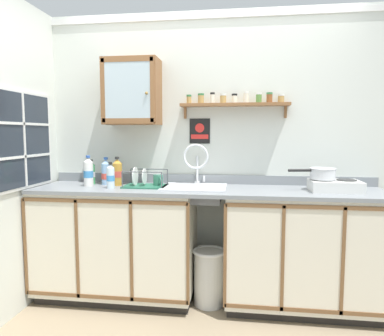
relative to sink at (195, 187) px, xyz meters
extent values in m
plane|color=gray|center=(0.10, -0.42, -0.97)|extent=(5.88, 5.88, 0.00)
cube|color=silver|center=(0.10, 0.27, 0.26)|extent=(3.48, 0.05, 2.46)
cube|color=white|center=(0.10, 0.24, 1.44)|extent=(3.48, 0.02, 0.05)
cube|color=black|center=(-0.66, -0.02, -0.93)|extent=(1.29, 0.52, 0.08)
cube|color=beige|center=(-0.66, -0.05, -0.46)|extent=(1.31, 0.58, 0.85)
cube|color=brown|center=(-0.66, -0.34, -0.07)|extent=(1.31, 0.01, 0.03)
cube|color=brown|center=(-0.66, -0.34, -0.84)|extent=(1.31, 0.01, 0.03)
cube|color=brown|center=(-1.32, -0.34, -0.46)|extent=(0.02, 0.01, 0.78)
cube|color=brown|center=(-0.88, -0.34, -0.46)|extent=(0.02, 0.01, 0.78)
cube|color=brown|center=(-0.44, -0.34, -0.46)|extent=(0.02, 0.01, 0.78)
cube|color=brown|center=(-0.01, -0.34, -0.46)|extent=(0.02, 0.01, 0.78)
cube|color=black|center=(0.89, -0.02, -0.93)|extent=(1.22, 0.52, 0.08)
cube|color=beige|center=(0.89, -0.05, -0.46)|extent=(1.25, 0.58, 0.85)
cube|color=brown|center=(0.89, -0.34, -0.07)|extent=(1.25, 0.01, 0.03)
cube|color=brown|center=(0.89, -0.34, -0.84)|extent=(1.25, 0.01, 0.03)
cube|color=brown|center=(0.27, -0.34, -0.46)|extent=(0.02, 0.01, 0.78)
cube|color=brown|center=(0.68, -0.34, -0.46)|extent=(0.02, 0.01, 0.78)
cube|color=brown|center=(1.10, -0.34, -0.46)|extent=(0.02, 0.01, 0.78)
cube|color=gray|center=(0.10, -0.05, -0.02)|extent=(2.84, 0.61, 0.03)
cube|color=gray|center=(0.10, 0.23, 0.04)|extent=(2.84, 0.02, 0.08)
cube|color=silver|center=(0.00, -0.03, 0.00)|extent=(0.52, 0.44, 0.01)
cube|color=slate|center=(0.00, -0.03, -0.10)|extent=(0.44, 0.36, 0.01)
cube|color=slate|center=(0.00, 0.16, -0.06)|extent=(0.44, 0.01, 0.11)
cube|color=slate|center=(0.00, -0.21, -0.06)|extent=(0.44, 0.01, 0.11)
cylinder|color=#4C4C51|center=(0.00, -0.03, -0.11)|extent=(0.04, 0.04, 0.01)
cylinder|color=silver|center=(-0.01, 0.21, 0.01)|extent=(0.05, 0.05, 0.02)
cylinder|color=silver|center=(-0.01, 0.21, 0.13)|extent=(0.02, 0.02, 0.22)
torus|color=silver|center=(-0.01, 0.11, 0.25)|extent=(0.22, 0.02, 0.22)
cylinder|color=silver|center=(0.05, 0.21, 0.04)|extent=(0.02, 0.02, 0.06)
cube|color=silver|center=(1.10, -0.05, 0.04)|extent=(0.37, 0.27, 0.08)
cylinder|color=#2D2D2D|center=(1.01, -0.03, 0.08)|extent=(0.15, 0.15, 0.01)
cylinder|color=#2D2D2D|center=(1.19, -0.03, 0.08)|extent=(0.15, 0.15, 0.01)
cylinder|color=black|center=(1.01, -0.17, 0.04)|extent=(0.03, 0.02, 0.03)
cylinder|color=black|center=(1.19, -0.17, 0.04)|extent=(0.03, 0.02, 0.03)
cylinder|color=silver|center=(1.01, -0.03, 0.13)|extent=(0.19, 0.19, 0.08)
torus|color=silver|center=(1.01, -0.03, 0.17)|extent=(0.20, 0.20, 0.01)
cylinder|color=black|center=(0.83, -0.07, 0.16)|extent=(0.18, 0.06, 0.02)
cylinder|color=gold|center=(-0.67, 0.02, 0.09)|extent=(0.08, 0.08, 0.19)
cone|color=gold|center=(-0.67, 0.02, 0.21)|extent=(0.08, 0.08, 0.04)
cylinder|color=#262626|center=(-0.67, 0.02, 0.23)|extent=(0.04, 0.04, 0.02)
cylinder|color=#D84C3F|center=(-0.67, 0.02, 0.10)|extent=(0.08, 0.08, 0.05)
cylinder|color=white|center=(-0.90, -0.05, 0.10)|extent=(0.08, 0.08, 0.20)
cone|color=white|center=(-0.90, -0.05, 0.22)|extent=(0.08, 0.08, 0.04)
cylinder|color=#2D59B2|center=(-0.90, -0.05, 0.25)|extent=(0.04, 0.04, 0.02)
cylinder|color=#3F8CCC|center=(-0.90, -0.05, 0.10)|extent=(0.08, 0.08, 0.06)
cylinder|color=#4CB266|center=(-0.93, 0.07, 0.08)|extent=(0.06, 0.06, 0.17)
cone|color=#4CB266|center=(-0.93, 0.07, 0.18)|extent=(0.06, 0.06, 0.03)
cylinder|color=#262626|center=(-0.93, 0.07, 0.20)|extent=(0.03, 0.03, 0.02)
cylinder|color=white|center=(-0.93, 0.07, 0.08)|extent=(0.06, 0.06, 0.05)
cylinder|color=#8CB7E0|center=(-0.79, 0.06, 0.09)|extent=(0.08, 0.08, 0.18)
cone|color=#8CB7E0|center=(-0.79, 0.06, 0.20)|extent=(0.08, 0.08, 0.04)
cylinder|color=#2D59B2|center=(-0.79, 0.06, 0.23)|extent=(0.04, 0.04, 0.02)
cylinder|color=#D84C3F|center=(-0.79, 0.06, 0.07)|extent=(0.08, 0.08, 0.05)
cylinder|color=silver|center=(-0.67, -0.13, 0.08)|extent=(0.06, 0.06, 0.17)
cone|color=silver|center=(-0.67, -0.13, 0.18)|extent=(0.06, 0.06, 0.03)
cylinder|color=#262626|center=(-0.67, -0.13, 0.20)|extent=(0.03, 0.03, 0.02)
cylinder|color=#3F8CCC|center=(-0.67, -0.13, 0.08)|extent=(0.07, 0.07, 0.05)
cube|color=#26664C|center=(-0.41, -0.03, 0.00)|extent=(0.35, 0.26, 0.01)
cylinder|color=#4C4F54|center=(-0.57, -0.15, 0.07)|extent=(0.01, 0.01, 0.13)
cylinder|color=#4C4F54|center=(-0.25, -0.15, 0.07)|extent=(0.01, 0.01, 0.13)
cylinder|color=#4C4F54|center=(-0.57, 0.09, 0.07)|extent=(0.01, 0.01, 0.13)
cylinder|color=#4C4F54|center=(-0.25, 0.09, 0.07)|extent=(0.01, 0.01, 0.13)
cylinder|color=#4C4F54|center=(-0.41, -0.15, 0.13)|extent=(0.33, 0.01, 0.01)
cylinder|color=#4C4F54|center=(-0.41, 0.09, 0.13)|extent=(0.33, 0.01, 0.01)
cylinder|color=white|center=(-0.50, -0.03, 0.08)|extent=(0.01, 0.16, 0.16)
cylinder|color=white|center=(-0.42, -0.03, 0.08)|extent=(0.01, 0.14, 0.14)
cylinder|color=#337259|center=(-0.31, 0.00, 0.05)|extent=(0.08, 0.08, 0.10)
torus|color=#337259|center=(-0.29, -0.04, 0.05)|extent=(0.04, 0.07, 0.07)
cube|color=brown|center=(-0.56, 0.12, 0.80)|extent=(0.47, 0.25, 0.56)
cube|color=silver|center=(-0.56, -0.01, 0.80)|extent=(0.39, 0.01, 0.46)
cube|color=brown|center=(-0.77, -0.01, 0.80)|extent=(0.04, 0.01, 0.53)
cube|color=brown|center=(-0.35, -0.01, 0.80)|extent=(0.04, 0.01, 0.53)
cube|color=brown|center=(-0.56, -0.01, 1.05)|extent=(0.44, 0.01, 0.04)
cube|color=brown|center=(-0.56, -0.01, 0.55)|extent=(0.44, 0.01, 0.04)
sphere|color=olive|center=(-0.39, -0.03, 0.77)|extent=(0.02, 0.02, 0.02)
cube|color=brown|center=(0.32, 0.17, 0.68)|extent=(0.92, 0.14, 0.02)
cube|color=brown|center=(-0.11, 0.23, 0.62)|extent=(0.02, 0.03, 0.10)
cube|color=brown|center=(0.75, 0.23, 0.62)|extent=(0.02, 0.03, 0.10)
cylinder|color=tan|center=(-0.07, 0.17, 0.73)|extent=(0.04, 0.04, 0.06)
cylinder|color=#33723F|center=(-0.07, 0.17, 0.76)|extent=(0.04, 0.04, 0.02)
cylinder|color=tan|center=(0.03, 0.18, 0.73)|extent=(0.05, 0.05, 0.07)
cylinder|color=#33723F|center=(0.03, 0.18, 0.77)|extent=(0.05, 0.05, 0.02)
cylinder|color=silver|center=(0.13, 0.16, 0.73)|extent=(0.04, 0.04, 0.07)
cylinder|color=black|center=(0.13, 0.16, 0.78)|extent=(0.04, 0.04, 0.02)
cylinder|color=tan|center=(0.22, 0.16, 0.73)|extent=(0.05, 0.05, 0.06)
cylinder|color=white|center=(0.22, 0.16, 0.77)|extent=(0.05, 0.05, 0.02)
cylinder|color=silver|center=(0.32, 0.19, 0.73)|extent=(0.04, 0.04, 0.06)
cylinder|color=black|center=(0.32, 0.19, 0.77)|extent=(0.05, 0.05, 0.02)
cylinder|color=silver|center=(0.41, 0.17, 0.74)|extent=(0.04, 0.04, 0.08)
cylinder|color=white|center=(0.41, 0.17, 0.78)|extent=(0.05, 0.05, 0.02)
cylinder|color=#598C3F|center=(0.52, 0.17, 0.73)|extent=(0.05, 0.05, 0.07)
cylinder|color=white|center=(0.52, 0.17, 0.77)|extent=(0.05, 0.05, 0.02)
cylinder|color=brown|center=(0.61, 0.16, 0.73)|extent=(0.05, 0.05, 0.07)
cylinder|color=#33723F|center=(0.61, 0.16, 0.77)|extent=(0.05, 0.05, 0.02)
cylinder|color=tan|center=(0.70, 0.19, 0.72)|extent=(0.05, 0.05, 0.06)
cylinder|color=white|center=(0.70, 0.19, 0.76)|extent=(0.05, 0.05, 0.02)
cube|color=black|center=(0.01, 0.24, 0.46)|extent=(0.18, 0.01, 0.22)
cube|color=red|center=(0.01, 0.24, 0.41)|extent=(0.15, 0.00, 0.04)
cylinder|color=red|center=(0.01, 0.24, 0.49)|extent=(0.08, 0.00, 0.08)
cube|color=#262D38|center=(-1.33, -0.28, 0.39)|extent=(0.01, 0.73, 0.73)
cube|color=white|center=(-1.34, -0.28, 0.39)|extent=(0.02, 0.78, 0.78)
cube|color=white|center=(-1.32, -0.28, 0.39)|extent=(0.01, 0.02, 0.73)
cube|color=white|center=(-1.32, -0.28, 0.26)|extent=(0.01, 0.73, 0.02)
cube|color=white|center=(-1.32, -0.28, 0.52)|extent=(0.01, 0.73, 0.02)
cylinder|color=silver|center=(0.13, -0.08, -0.74)|extent=(0.25, 0.25, 0.45)
torus|color=white|center=(0.13, -0.08, -0.52)|extent=(0.28, 0.28, 0.02)
camera|label=1|loc=(0.37, -2.88, 0.44)|focal=33.14mm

